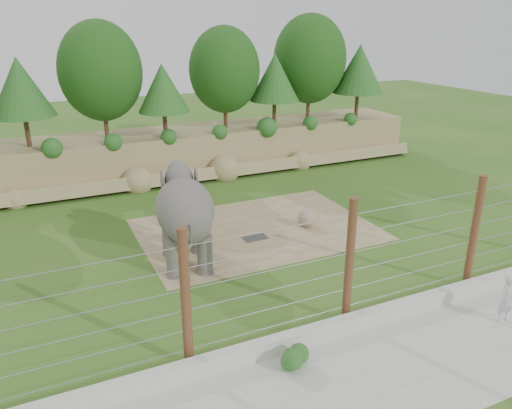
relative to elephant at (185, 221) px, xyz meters
name	(u,v)px	position (x,y,z in m)	size (l,w,h in m)	color
ground	(278,260)	(3.23, -1.22, -1.72)	(90.00, 90.00, 0.00)	#33661E
back_embankment	(187,106)	(3.82, 11.46, 2.25)	(30.00, 5.52, 8.77)	#968657
dirt_patch	(257,229)	(3.73, 1.78, -1.71)	(10.00, 7.00, 0.02)	#8C7153
drain_grate	(255,238)	(3.28, 0.95, -1.68)	(1.00, 0.60, 0.03)	#262628
elephant	(185,221)	(0.00, 0.00, 0.00)	(1.82, 4.24, 3.44)	#635E59
stone_ball	(306,218)	(5.86, 1.16, -1.32)	(0.76, 0.76, 0.76)	gray
retaining_wall	(355,322)	(3.23, -6.22, -1.47)	(26.00, 0.35, 0.50)	beige
walkway	(399,369)	(3.23, -8.22, -1.71)	(26.00, 4.00, 0.01)	beige
barrier_fence	(349,262)	(3.23, -5.72, 0.28)	(20.26, 0.26, 4.00)	#4E281A
walkway_shrub	(296,358)	(0.76, -7.02, -1.41)	(0.60, 0.60, 0.60)	#226321
zookeeper	(507,299)	(7.58, -7.81, -0.94)	(0.56, 0.37, 1.54)	silver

